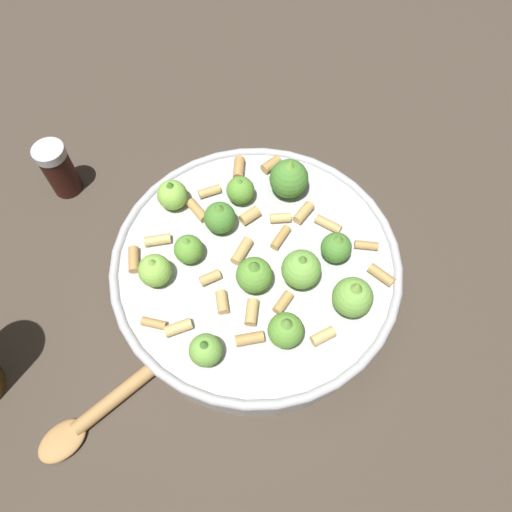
% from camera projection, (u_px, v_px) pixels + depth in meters
% --- Properties ---
extents(ground_plane, '(2.40, 2.40, 0.00)m').
position_uv_depth(ground_plane, '(256.00, 284.00, 0.57)').
color(ground_plane, '#42382D').
extents(cooking_pan, '(0.32, 0.32, 0.12)m').
position_uv_depth(cooking_pan, '(256.00, 269.00, 0.54)').
color(cooking_pan, '#B7B7BC').
rests_on(cooking_pan, ground).
extents(pepper_shaker, '(0.04, 0.04, 0.08)m').
position_uv_depth(pepper_shaker, '(59.00, 169.00, 0.61)').
color(pepper_shaker, '#33140F').
rests_on(pepper_shaker, ground).
extents(wooden_spoon, '(0.20, 0.19, 0.02)m').
position_uv_depth(wooden_spoon, '(130.00, 386.00, 0.51)').
color(wooden_spoon, '#B2844C').
rests_on(wooden_spoon, ground).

